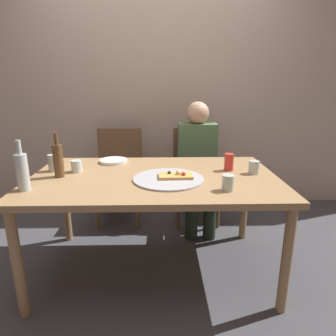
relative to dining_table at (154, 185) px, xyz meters
The scene contains 17 objects.
ground_plane 0.66m from the dining_table, ahead, with size 8.00×8.00×0.00m, color #424247.
back_wall 1.47m from the dining_table, 90.00° to the left, with size 6.00×0.10×2.60m, color #BCA893.
dining_table is the anchor object (origin of this frame).
pizza_tray 0.15m from the dining_table, 44.23° to the right, with size 0.46×0.46×0.01m, color #ADADB2.
pizza_slice_last 0.19m from the dining_table, 27.40° to the right, with size 0.22×0.14×0.05m.
wine_bottle 0.66m from the dining_table, behind, with size 0.06×0.06×0.30m.
beer_bottle 0.82m from the dining_table, 160.66° to the right, with size 0.07×0.07×0.30m.
tumbler_near 0.54m from the dining_table, 34.32° to the right, with size 0.07×0.07×0.09m, color #B7C6BC.
tumbler_far 0.70m from the dining_table, ahead, with size 0.07×0.07×0.09m, color #B7C6BC.
wine_glass 0.74m from the dining_table, behind, with size 0.07×0.07×0.12m, color #B7C6BC.
short_glass 0.57m from the dining_table, 169.55° to the left, with size 0.08×0.08×0.08m, color silver.
soda_can 0.56m from the dining_table, 11.73° to the left, with size 0.07×0.07×0.12m, color red.
plate_stack 0.49m from the dining_table, 133.24° to the left, with size 0.22×0.22×0.02m, color white.
table_knife 0.70m from the dining_table, 155.41° to the left, with size 0.22×0.02×0.01m, color #B7B7BC.
chair_left 0.98m from the dining_table, 112.21° to the left, with size 0.44×0.44×0.90m.
chair_right 0.99m from the dining_table, 66.56° to the left, with size 0.44×0.44×0.90m.
guest_in_sweater 0.85m from the dining_table, 62.47° to the left, with size 0.36×0.56×1.17m.
Camera 1 is at (0.05, -1.91, 1.34)m, focal length 31.48 mm.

